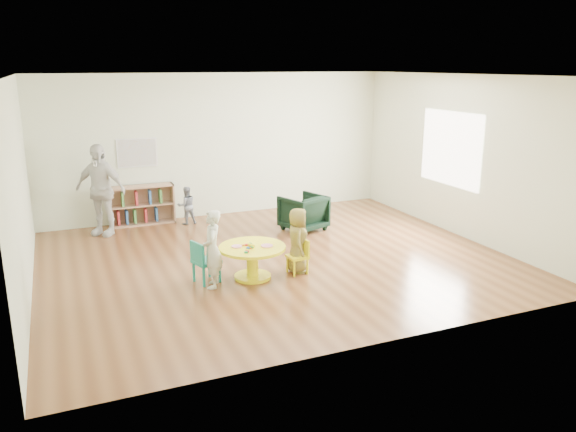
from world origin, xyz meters
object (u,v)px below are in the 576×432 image
object	(u,v)px
kid_chair_right	(300,255)
toddler	(187,205)
kid_chair_left	(204,261)
bookshelf	(141,205)
adult_caretaker	(100,190)
activity_table	(252,256)
armchair	(303,213)
child_left	(212,249)
child_right	(298,240)

from	to	relation	value
kid_chair_right	toddler	world-z (taller)	toddler
kid_chair_left	bookshelf	size ratio (longest dim) A/B	0.50
bookshelf	adult_caretaker	world-z (taller)	adult_caretaker
toddler	adult_caretaker	distance (m)	1.60
activity_table	armchair	size ratio (longest dim) A/B	1.32
child_left	toddler	size ratio (longest dim) A/B	1.49
kid_chair_left	kid_chair_right	world-z (taller)	kid_chair_left
bookshelf	toddler	size ratio (longest dim) A/B	1.65
kid_chair_left	armchair	world-z (taller)	armchair
child_left	adult_caretaker	size ratio (longest dim) A/B	0.66
kid_chair_left	armchair	xyz separation A→B (m)	(2.34, 1.83, 0.00)
kid_chair_left	kid_chair_right	distance (m)	1.40
kid_chair_left	child_left	distance (m)	0.29
armchair	adult_caretaker	distance (m)	3.64
child_right	toddler	distance (m)	3.28
kid_chair_left	child_right	distance (m)	1.39
kid_chair_left	adult_caretaker	world-z (taller)	adult_caretaker
kid_chair_right	adult_caretaker	xyz separation A→B (m)	(-2.46, 3.12, 0.55)
kid_chair_right	toddler	size ratio (longest dim) A/B	0.70
activity_table	child_right	xyz separation A→B (m)	(0.70, -0.02, 0.15)
armchair	activity_table	bearing A→B (deg)	29.75
toddler	adult_caretaker	xyz separation A→B (m)	(-1.53, -0.08, 0.45)
kid_chair_right	armchair	bearing A→B (deg)	-30.57
kid_chair_right	child_left	size ratio (longest dim) A/B	0.47
adult_caretaker	kid_chair_right	bearing A→B (deg)	-14.16
activity_table	bookshelf	world-z (taller)	bookshelf
adult_caretaker	toddler	bearing A→B (deg)	40.38
toddler	child_left	bearing A→B (deg)	80.92
bookshelf	toddler	bearing A→B (deg)	-23.76
activity_table	kid_chair_left	distance (m)	0.69
activity_table	adult_caretaker	size ratio (longest dim) A/B	0.58
kid_chair_right	child_right	world-z (taller)	child_right
adult_caretaker	bookshelf	bearing A→B (deg)	67.43
child_right	toddler	world-z (taller)	child_right
child_left	child_right	distance (m)	1.30
activity_table	adult_caretaker	bearing A→B (deg)	120.03
kid_chair_left	toddler	world-z (taller)	toddler
child_left	toddler	world-z (taller)	child_left
armchair	child_right	bearing A→B (deg)	44.15
armchair	child_right	world-z (taller)	child_right
kid_chair_right	adult_caretaker	world-z (taller)	adult_caretaker
kid_chair_left	bookshelf	xyz separation A→B (m)	(-0.34, 3.39, 0.04)
kid_chair_left	adult_caretaker	xyz separation A→B (m)	(-1.08, 2.96, 0.49)
kid_chair_left	child_left	world-z (taller)	child_left
child_left	armchair	bearing A→B (deg)	149.62
bookshelf	toddler	distance (m)	0.87
kid_chair_right	child_right	bearing A→B (deg)	1.02
toddler	kid_chair_left	bearing A→B (deg)	78.98
child_left	toddler	xyz separation A→B (m)	(0.37, 3.22, -0.18)
kid_chair_right	adult_caretaker	distance (m)	4.01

